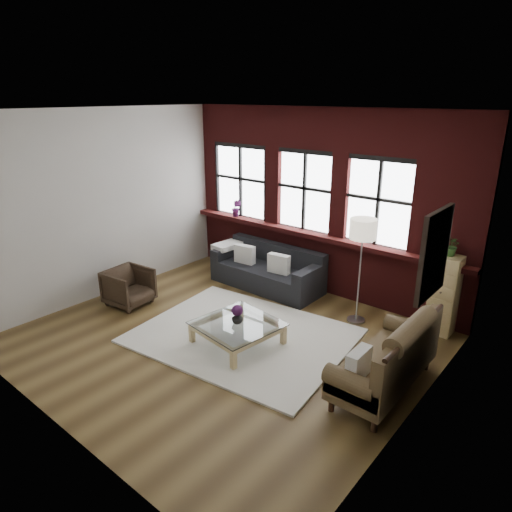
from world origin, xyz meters
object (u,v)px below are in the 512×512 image
Objects in this scene: vintage_settee at (385,355)px; armchair at (129,287)px; dark_sofa at (267,268)px; drawer_chest at (444,294)px; floor_lamp at (360,267)px; coffee_table at (237,334)px; vase at (237,318)px.

vintage_settee is 4.39m from armchair.
vintage_settee is at bearing -27.15° from dark_sofa.
floor_lamp is at bearing -155.91° from drawer_chest.
floor_lamp is (0.96, 1.73, 0.74)m from coffee_table.
vase is at bearing -133.09° from drawer_chest.
dark_sofa is 2.01m from floor_lamp.
coffee_table is 0.86× the size of drawer_chest.
dark_sofa is 2.14m from coffee_table.
drawer_chest is (3.06, 0.34, 0.23)m from dark_sofa.
vase is 3.07m from drawer_chest.
armchair is 5.03m from drawer_chest.
dark_sofa is 1.19× the size of vintage_settee.
vintage_settee reaches higher than coffee_table.
floor_lamp is (-1.13, -0.51, 0.30)m from drawer_chest.
drawer_chest is at bearing 46.91° from coffee_table.
vintage_settee is 2.10m from coffee_table.
floor_lamp reaches higher than drawer_chest.
armchair is (-4.35, -0.52, -0.15)m from vintage_settee.
coffee_table is 0.58× the size of floor_lamp.
vintage_settee reaches higher than vase.
vase is (0.97, -1.90, 0.05)m from dark_sofa.
drawer_chest reaches higher than vase.
floor_lamp reaches higher than vase.
vase is 0.09× the size of floor_lamp.
armchair is 0.38× the size of floor_lamp.
floor_lamp is (1.93, -0.16, 0.53)m from dark_sofa.
armchair is 3.83m from floor_lamp.
floor_lamp is at bearing 128.09° from vintage_settee.
vintage_settee is 1.81m from floor_lamp.
vintage_settee is (3.02, -1.55, 0.09)m from dark_sofa.
drawer_chest is at bearing 6.41° from dark_sofa.
vintage_settee is at bearing -89.20° from armchair.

